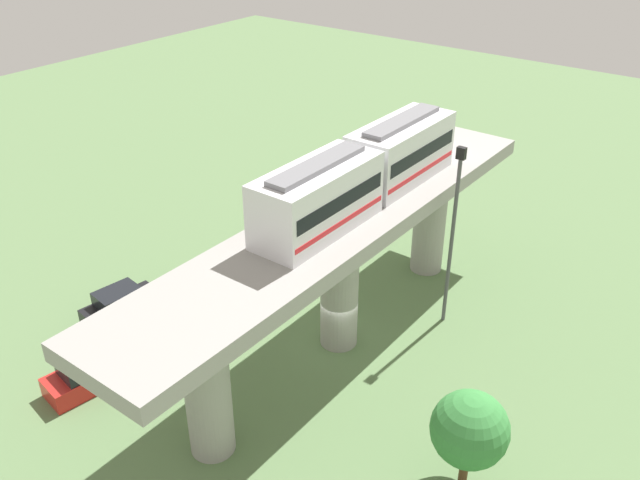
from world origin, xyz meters
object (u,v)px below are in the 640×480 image
parked_car_black (121,306)px  tree_near_viaduct (470,430)px  signal_post (453,230)px  train (362,173)px  parked_car_red (89,373)px

parked_car_black → tree_near_viaduct: (-19.96, -1.09, 2.11)m
tree_near_viaduct → signal_post: bearing=-57.8°
train → signal_post: train is taller
parked_car_black → signal_post: 18.17m
train → signal_post: bearing=-135.5°
train → parked_car_black: bearing=33.7°
train → parked_car_black: 15.22m
parked_car_black → tree_near_viaduct: 20.10m
parked_car_red → signal_post: size_ratio=0.44×
parked_car_black → parked_car_red: 5.48m
train → parked_car_red: 15.98m
parked_car_black → signal_post: signal_post is taller
parked_car_red → tree_near_viaduct: tree_near_viaduct is taller
parked_car_red → tree_near_viaduct: size_ratio=1.01×
parked_car_red → parked_car_black: bearing=-44.7°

